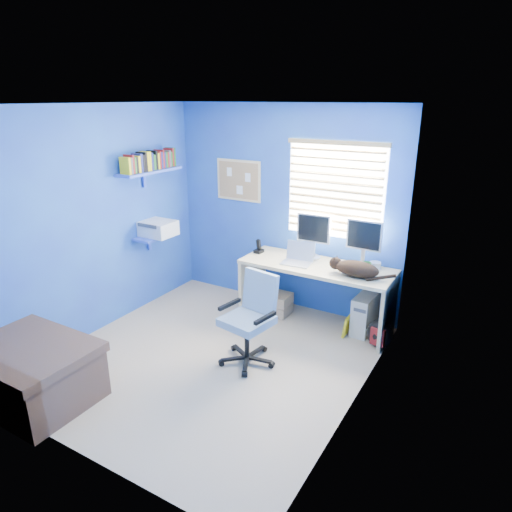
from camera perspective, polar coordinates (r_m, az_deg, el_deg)
The scene contains 23 objects.
floor at distance 4.86m, azimuth -5.53°, elevation -12.56°, with size 3.00×3.20×0.00m, color tan.
ceiling at distance 4.13m, azimuth -6.69°, elevation 18.36°, with size 3.00×3.20×0.00m, color white.
wall_back at distance 5.65m, azimuth 3.56°, elevation 5.88°, with size 3.00×0.01×2.50m, color #2640AD.
wall_front at distance 3.28m, azimuth -22.79°, elevation -5.86°, with size 3.00×0.01×2.50m, color #2640AD.
wall_left at distance 5.33m, azimuth -19.24°, elevation 4.00°, with size 0.01×3.20×2.50m, color #2640AD.
wall_right at distance 3.70m, azimuth 13.12°, elevation -1.98°, with size 0.01×3.20×2.50m, color #2640AD.
desk at distance 5.40m, azimuth 7.44°, elevation -4.78°, with size 1.75×0.65×0.74m, color #D5BC7C.
laptop at distance 5.24m, azimuth 5.12°, elevation 0.17°, with size 0.33×0.26×0.22m, color silver.
monitor_left at distance 5.40m, azimuth 7.24°, elevation 2.47°, with size 0.40×0.12×0.54m, color silver.
monitor_right at distance 5.23m, azimuth 13.36°, elevation 1.55°, with size 0.40×0.12×0.54m, color silver.
phone at distance 5.59m, azimuth 0.35°, elevation 1.24°, with size 0.09×0.11×0.17m, color black.
mug at distance 5.16m, azimuth 13.62°, elevation -1.32°, with size 0.10×0.09×0.10m, color #1A5E1B.
cd_spindle at distance 5.28m, azimuth 14.66°, elevation -1.11°, with size 0.13×0.13×0.07m, color silver.
cat at distance 4.97m, azimuth 12.51°, elevation -1.59°, with size 0.48×0.25×0.17m, color black.
tower_pc at distance 5.38m, azimuth 13.47°, elevation -7.01°, with size 0.19×0.44×0.45m, color beige.
drawer_boxes at distance 5.70m, azimuth 2.53°, elevation -5.91°, with size 0.35×0.28×0.27m, color tan.
yellow_book at distance 5.29m, azimuth 11.27°, elevation -8.58°, with size 0.03×0.17×0.24m, color yellow.
backpack at distance 5.12m, azimuth 15.22°, elevation -9.34°, with size 0.28×0.21×0.33m, color black.
bed_corner at distance 4.60m, azimuth -26.37°, elevation -12.87°, with size 1.10×0.78×0.53m, color brown.
office_chair at distance 4.64m, azimuth -0.75°, elevation -9.24°, with size 0.62×0.62×0.92m.
window_blinds at distance 5.31m, azimuth 9.80°, elevation 8.07°, with size 1.15×0.05×1.10m.
corkboard at distance 5.89m, azimuth -2.19°, elevation 9.43°, with size 0.64×0.02×0.52m.
wall_shelves at distance 5.69m, azimuth -12.78°, elevation 7.43°, with size 0.42×0.90×1.05m.
Camera 1 is at (2.46, -3.32, 2.56)m, focal length 32.00 mm.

